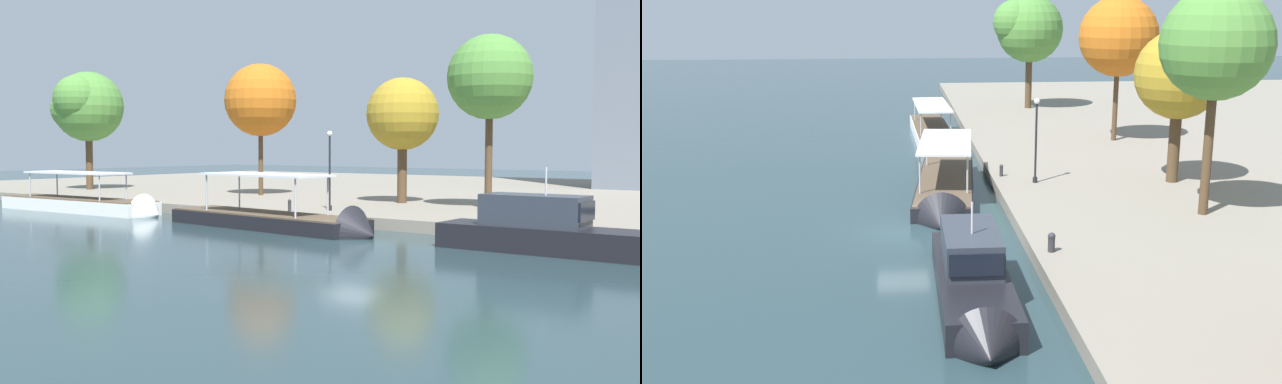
{
  "view_description": "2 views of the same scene",
  "coord_description": "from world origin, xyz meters",
  "views": [
    {
      "loc": [
        18.65,
        -27.74,
        4.46
      ],
      "look_at": [
        -2.27,
        0.56,
        2.28
      ],
      "focal_mm": 40.74,
      "sensor_mm": 36.0,
      "label": 1
    },
    {
      "loc": [
        34.32,
        -0.21,
        10.72
      ],
      "look_at": [
        0.39,
        2.8,
        2.01
      ],
      "focal_mm": 42.28,
      "sensor_mm": 36.0,
      "label": 2
    }
  ],
  "objects": [
    {
      "name": "tree_2",
      "position": [
        0.46,
        14.57,
        8.65
      ],
      "size": [
        5.23,
        5.23,
        10.73
      ],
      "color": "#4C3823",
      "rests_on": "dock_promenade"
    },
    {
      "name": "tree_1",
      "position": [
        -6.41,
        15.45,
        6.8
      ],
      "size": [
        4.93,
        4.93,
        8.54
      ],
      "color": "#4C3823",
      "rests_on": "dock_promenade"
    },
    {
      "name": "mooring_bollard_1",
      "position": [
        5.3,
        6.07,
        1.09
      ],
      "size": [
        0.32,
        0.32,
        0.82
      ],
      "color": "#2D2D33",
      "rests_on": "dock_promenade"
    },
    {
      "name": "tour_boat_0",
      "position": [
        -23.79,
        2.67,
        0.35
      ],
      "size": [
        15.14,
        3.2,
        3.79
      ],
      "rotation": [
        0.0,
        0.0,
        0.03
      ],
      "color": "white",
      "rests_on": "ground_plane"
    },
    {
      "name": "motor_yacht_2",
      "position": [
        8.95,
        2.47,
        0.71
      ],
      "size": [
        10.56,
        2.64,
        4.48
      ],
      "rotation": [
        0.0,
        0.0,
        -0.01
      ],
      "color": "black",
      "rests_on": "ground_plane"
    },
    {
      "name": "ground_plane",
      "position": [
        0.0,
        0.0,
        0.0
      ],
      "size": [
        220.0,
        220.0,
        0.0
      ],
      "primitive_type": "plane",
      "color": "#23383D"
    },
    {
      "name": "tour_boat_1",
      "position": [
        -6.35,
        2.45,
        0.32
      ],
      "size": [
        14.24,
        4.35,
        4.23
      ],
      "rotation": [
        0.0,
        0.0,
        -0.1
      ],
      "color": "black",
      "rests_on": "ground_plane"
    },
    {
      "name": "tree_5",
      "position": [
        -36.99,
        12.07,
        8.15
      ],
      "size": [
        6.25,
        6.68,
        10.57
      ],
      "color": "#4C3823",
      "rests_on": "dock_promenade"
    },
    {
      "name": "tree_4",
      "position": [
        -19.56,
        16.09,
        8.06
      ],
      "size": [
        5.73,
        5.84,
        10.39
      ],
      "color": "#4C3823",
      "rests_on": "dock_promenade"
    },
    {
      "name": "lamp_post",
      "position": [
        -6.75,
        7.61,
        3.18
      ],
      "size": [
        0.32,
        0.32,
        4.79
      ],
      "color": "black",
      "rests_on": "dock_promenade"
    },
    {
      "name": "mooring_bollard_0",
      "position": [
        -8.49,
        5.91,
        1.03
      ],
      "size": [
        0.22,
        0.22,
        0.71
      ],
      "color": "#2D2D33",
      "rests_on": "dock_promenade"
    }
  ]
}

